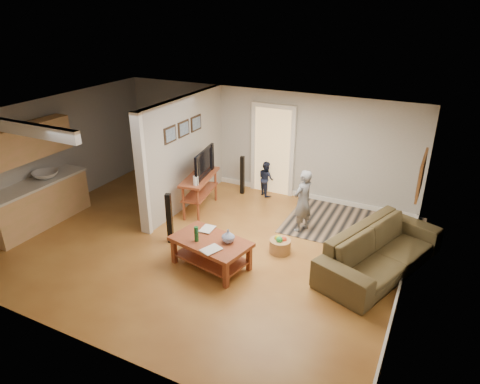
% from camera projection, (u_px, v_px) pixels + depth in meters
% --- Properties ---
extents(ground, '(7.50, 7.50, 0.00)m').
position_uv_depth(ground, '(200.00, 243.00, 8.39)').
color(ground, brown).
rests_on(ground, ground).
extents(room_shell, '(7.54, 6.02, 2.52)m').
position_uv_depth(room_shell, '(163.00, 159.00, 8.58)').
color(room_shell, '#A3A19C').
rests_on(room_shell, ground).
extents(area_rug, '(2.78, 2.04, 0.01)m').
position_uv_depth(area_rug, '(353.00, 225.00, 9.05)').
color(area_rug, black).
rests_on(area_rug, ground).
extents(sofa, '(1.89, 2.83, 0.77)m').
position_uv_depth(sofa, '(378.00, 269.00, 7.58)').
color(sofa, '#4A4225').
rests_on(sofa, ground).
extents(coffee_table, '(1.50, 1.05, 0.81)m').
position_uv_depth(coffee_table, '(212.00, 246.00, 7.50)').
color(coffee_table, brown).
rests_on(coffee_table, ground).
extents(tv_console, '(0.72, 1.38, 1.13)m').
position_uv_depth(tv_console, '(200.00, 179.00, 9.43)').
color(tv_console, brown).
rests_on(tv_console, ground).
extents(speaker_left, '(0.13, 0.13, 1.03)m').
position_uv_depth(speaker_left, '(169.00, 219.00, 8.24)').
color(speaker_left, black).
rests_on(speaker_left, ground).
extents(speaker_right, '(0.11, 0.11, 0.96)m').
position_uv_depth(speaker_right, '(242.00, 175.00, 10.39)').
color(speaker_right, black).
rests_on(speaker_right, ground).
extents(toy_basket, '(0.40, 0.40, 0.36)m').
position_uv_depth(toy_basket, '(280.00, 245.00, 8.04)').
color(toy_basket, '#A77248').
rests_on(toy_basket, ground).
extents(child, '(0.47, 0.57, 1.33)m').
position_uv_depth(child, '(301.00, 230.00, 8.88)').
color(child, slate).
rests_on(child, ground).
extents(toddler, '(0.53, 0.51, 0.86)m').
position_uv_depth(toddler, '(266.00, 195.00, 10.50)').
color(toddler, '#1D243D').
rests_on(toddler, ground).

